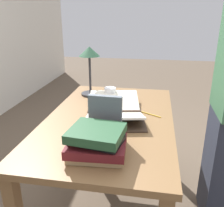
# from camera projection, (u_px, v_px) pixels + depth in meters

# --- Properties ---
(ground_plane) EXTENTS (12.00, 12.00, 0.00)m
(ground_plane) POSITION_uv_depth(u_px,v_px,m) (110.00, 207.00, 1.84)
(ground_plane) COLOR brown
(reading_desk) EXTENTS (1.31, 0.79, 0.72)m
(reading_desk) POSITION_uv_depth(u_px,v_px,m) (110.00, 131.00, 1.62)
(reading_desk) COLOR brown
(reading_desk) RESTS_ON ground_plane
(open_book) EXTENTS (0.62, 0.46, 0.08)m
(open_book) POSITION_uv_depth(u_px,v_px,m) (114.00, 110.00, 1.64)
(open_book) COLOR #38281E
(open_book) RESTS_ON reading_desk
(book_stack_tall) EXTENTS (0.24, 0.28, 0.14)m
(book_stack_tall) POSITION_uv_depth(u_px,v_px,m) (97.00, 142.00, 1.15)
(book_stack_tall) COLOR tan
(book_stack_tall) RESTS_ON reading_desk
(book_standing_upright) EXTENTS (0.04, 0.18, 0.24)m
(book_standing_upright) POSITION_uv_depth(u_px,v_px,m) (105.00, 117.00, 1.31)
(book_standing_upright) COLOR slate
(book_standing_upright) RESTS_ON reading_desk
(reading_lamp) EXTENTS (0.16, 0.16, 0.38)m
(reading_lamp) POSITION_uv_depth(u_px,v_px,m) (90.00, 59.00, 1.92)
(reading_lamp) COLOR #2D2D33
(reading_lamp) RESTS_ON reading_desk
(coffee_mug) EXTENTS (0.12, 0.09, 0.10)m
(coffee_mug) POSITION_uv_depth(u_px,v_px,m) (110.00, 94.00, 1.87)
(coffee_mug) COLOR white
(coffee_mug) RESTS_ON reading_desk
(pencil) EXTENTS (0.08, 0.13, 0.01)m
(pencil) POSITION_uv_depth(u_px,v_px,m) (151.00, 114.00, 1.63)
(pencil) COLOR gold
(pencil) RESTS_ON reading_desk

